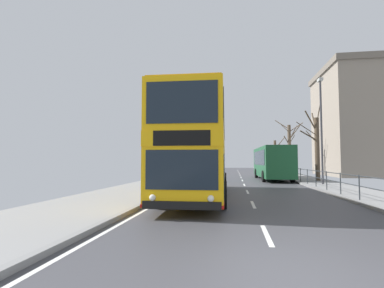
{
  "coord_description": "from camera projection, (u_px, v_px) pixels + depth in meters",
  "views": [
    {
      "loc": [
        -0.77,
        -4.53,
        1.77
      ],
      "look_at": [
        -2.68,
        8.51,
        2.56
      ],
      "focal_mm": 26.6,
      "sensor_mm": 36.0,
      "label": 1
    }
  ],
  "objects": [
    {
      "name": "ground",
      "position": [
        238.0,
        274.0,
        4.36
      ],
      "size": [
        15.8,
        140.0,
        0.2
      ],
      "color": "#404045"
    },
    {
      "name": "double_decker_bus_main",
      "position": [
        199.0,
        149.0,
        14.22
      ],
      "size": [
        2.94,
        11.6,
        4.5
      ],
      "color": "#F4B20F",
      "rests_on": "ground"
    },
    {
      "name": "background_bus_far_lane",
      "position": [
        272.0,
        162.0,
        27.0
      ],
      "size": [
        2.78,
        9.92,
        3.04
      ],
      "color": "#19512D",
      "rests_on": "ground"
    },
    {
      "name": "pedestrian_railing_far_kerb",
      "position": [
        326.0,
        177.0,
        16.14
      ],
      "size": [
        0.05,
        25.56,
        1.05
      ],
      "color": "#2D3338",
      "rests_on": "ground"
    },
    {
      "name": "street_lamp_far_side",
      "position": [
        321.0,
        122.0,
        20.37
      ],
      "size": [
        0.28,
        0.6,
        7.6
      ],
      "color": "#38383D",
      "rests_on": "ground"
    },
    {
      "name": "bare_tree_far_00",
      "position": [
        275.0,
        155.0,
        41.69
      ],
      "size": [
        2.63,
        1.71,
        5.12
      ],
      "color": "#4C3D2D",
      "rests_on": "ground"
    },
    {
      "name": "bare_tree_far_01",
      "position": [
        317.0,
        146.0,
        23.83
      ],
      "size": [
        1.95,
        2.73,
        6.24
      ],
      "color": "#4C3D2D",
      "rests_on": "ground"
    },
    {
      "name": "bare_tree_far_02",
      "position": [
        290.0,
        148.0,
        35.44
      ],
      "size": [
        3.19,
        2.17,
        6.89
      ],
      "color": "brown",
      "rests_on": "ground"
    },
    {
      "name": "background_building_00",
      "position": [
        369.0,
        121.0,
        34.27
      ],
      "size": [
        10.86,
        11.28,
        13.13
      ],
      "color": "gray",
      "rests_on": "ground"
    }
  ]
}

